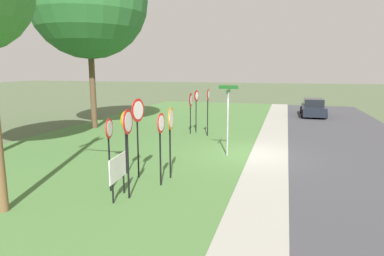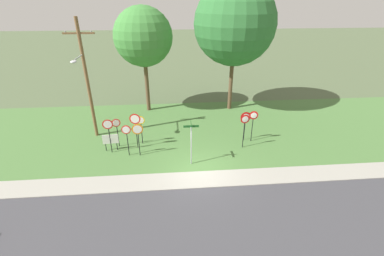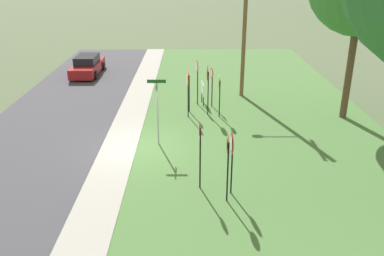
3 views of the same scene
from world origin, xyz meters
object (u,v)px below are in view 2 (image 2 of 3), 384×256
notice_board (111,140)px  stop_sign_near_left (135,123)px  yield_sign_near_right (245,124)px  street_name_post (191,140)px  stop_sign_far_left (127,134)px  stop_sign_center_tall (138,133)px  stop_sign_far_center (108,129)px  oak_tree_left (143,37)px  stop_sign_near_right (117,127)px  oak_tree_right (235,24)px  yield_sign_far_left (246,119)px  yield_sign_near_left (253,119)px  stop_sign_far_right (141,124)px  utility_pole (86,78)px

notice_board → stop_sign_near_left: bearing=1.1°
stop_sign_near_left → yield_sign_near_right: size_ratio=1.03×
stop_sign_near_left → street_name_post: size_ratio=0.90×
stop_sign_far_left → street_name_post: bearing=-19.9°
stop_sign_center_tall → yield_sign_near_right: 7.41m
stop_sign_near_left → yield_sign_near_right: stop_sign_near_left is taller
stop_sign_far_center → stop_sign_center_tall: 2.10m
notice_board → oak_tree_left: (2.19, 7.42, 5.96)m
stop_sign_near_right → oak_tree_right: 13.26m
oak_tree_left → oak_tree_right: oak_tree_right is taller
yield_sign_far_left → oak_tree_right: (0.24, 6.44, 6.07)m
stop_sign_near_right → stop_sign_far_left: bearing=-66.3°
stop_sign_near_right → yield_sign_near_left: yield_sign_near_left is taller
yield_sign_near_left → oak_tree_left: bearing=148.4°
yield_sign_near_right → oak_tree_right: (0.61, 7.53, 5.87)m
yield_sign_near_right → street_name_post: street_name_post is taller
stop_sign_far_right → street_name_post: 4.55m
stop_sign_center_tall → street_name_post: size_ratio=0.81×
yield_sign_far_left → utility_pole: bearing=169.7°
utility_pole → notice_board: (1.63, -2.30, -3.91)m
yield_sign_far_left → notice_board: yield_sign_far_left is taller
stop_sign_far_center → stop_sign_center_tall: (2.02, -0.54, -0.11)m
stop_sign_far_center → stop_sign_center_tall: size_ratio=1.07×
yield_sign_far_left → utility_pole: 11.98m
stop_sign_far_left → utility_pole: bearing=131.7°
yield_sign_near_left → oak_tree_left: oak_tree_left is taller
stop_sign_far_left → yield_sign_near_left: yield_sign_near_left is taller
stop_sign_near_right → stop_sign_far_center: bearing=-126.0°
street_name_post → notice_board: (-5.56, 2.18, -0.95)m
stop_sign_far_left → stop_sign_near_right: bearing=122.6°
stop_sign_far_left → oak_tree_right: 13.32m
stop_sign_near_left → stop_sign_far_right: size_ratio=1.20×
yield_sign_far_left → stop_sign_far_left: bearing=-172.4°
stop_sign_near_right → stop_sign_center_tall: bearing=-50.3°
stop_sign_far_right → stop_sign_far_center: bearing=-144.4°
street_name_post → stop_sign_near_left: bearing=147.8°
street_name_post → oak_tree_right: size_ratio=0.26×
yield_sign_near_right → yield_sign_far_left: bearing=69.6°
stop_sign_near_right → stop_sign_far_right: 1.71m
stop_sign_near_left → stop_sign_far_left: (-0.50, -1.00, -0.32)m
yield_sign_near_right → utility_pole: 11.78m
utility_pole → oak_tree_left: bearing=53.3°
stop_sign_far_center → oak_tree_left: (2.13, 7.75, 4.92)m
stop_sign_far_center → oak_tree_left: bearing=67.9°
stop_sign_far_left → oak_tree_left: bearing=82.2°
oak_tree_left → stop_sign_center_tall: bearing=-90.7°
stop_sign_far_left → yield_sign_near_left: bearing=6.2°
yield_sign_far_left → oak_tree_left: oak_tree_left is taller
stop_sign_near_left → stop_sign_center_tall: stop_sign_near_left is taller
yield_sign_near_left → stop_sign_far_left: bearing=-163.2°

